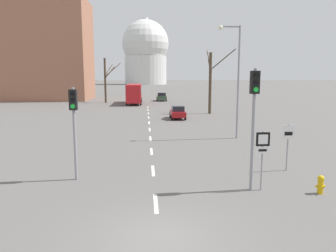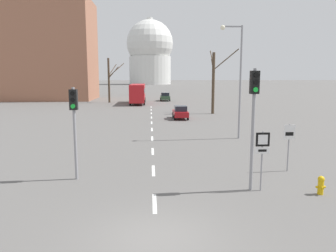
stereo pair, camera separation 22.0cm
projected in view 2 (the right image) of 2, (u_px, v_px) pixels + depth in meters
ground_plane at (156, 238)px, 10.12m from camera, size 800.00×800.00×0.00m
lane_stripe_0 at (155, 203)px, 12.85m from camera, size 0.16×2.00×0.01m
lane_stripe_1 at (153, 171)px, 17.29m from camera, size 0.16×2.00×0.01m
lane_stripe_2 at (153, 151)px, 21.73m from camera, size 0.16×2.00×0.01m
lane_stripe_3 at (152, 138)px, 26.17m from camera, size 0.16×2.00×0.01m
lane_stripe_4 at (152, 129)px, 30.61m from camera, size 0.16×2.00×0.01m
lane_stripe_5 at (152, 123)px, 35.06m from camera, size 0.16×2.00×0.01m
lane_stripe_6 at (151, 117)px, 39.50m from camera, size 0.16×2.00×0.01m
lane_stripe_7 at (151, 113)px, 43.94m from camera, size 0.16×2.00×0.01m
lane_stripe_8 at (151, 110)px, 48.38m from camera, size 0.16×2.00×0.01m
lane_stripe_9 at (151, 107)px, 52.82m from camera, size 0.16×2.00×0.01m
traffic_signal_near_right at (254, 107)px, 13.79m from camera, size 0.36×0.34×5.27m
traffic_signal_near_left at (74, 115)px, 15.40m from camera, size 0.36×0.34×4.43m
route_sign_post at (262, 150)px, 14.00m from camera, size 0.60×0.08×2.62m
speed_limit_sign at (289, 139)px, 16.96m from camera, size 0.60×0.08×2.51m
fire_hydrant at (321, 184)px, 13.76m from camera, size 0.40×0.34×0.80m
street_lamp_right at (237, 71)px, 25.44m from camera, size 1.76×0.36×8.78m
sedan_near_left at (136, 92)px, 88.33m from camera, size 1.71×3.99×1.65m
sedan_near_right at (180, 112)px, 38.14m from camera, size 1.70×3.81×1.54m
sedan_mid_centre at (165, 97)px, 65.85m from camera, size 1.95×4.04×1.71m
city_bus at (138, 92)px, 59.00m from camera, size 2.66×10.80×3.48m
bare_tree_left_near at (110, 79)px, 61.23m from camera, size 2.93×3.20×8.27m
bare_tree_right_near at (214, 80)px, 42.96m from camera, size 3.41×3.52×8.47m
capitol_dome at (150, 52)px, 198.14m from camera, size 27.99×27.99×39.54m
apartment_block_left at (50, 50)px, 68.78m from camera, size 18.00×14.00×20.58m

